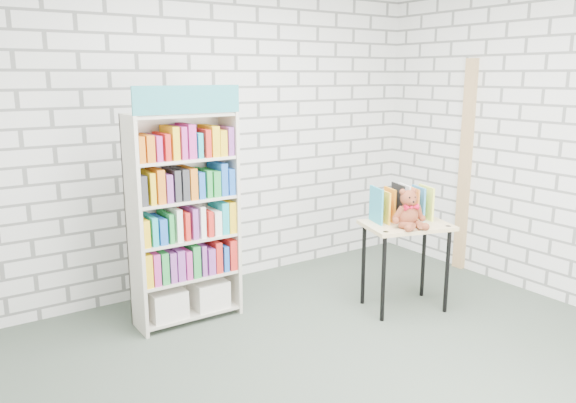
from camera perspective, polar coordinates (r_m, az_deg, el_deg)
ground at (r=4.01m, az=6.72°, el=-16.31°), size 4.50×4.50×0.00m
room_shell at (r=3.52m, az=7.48°, el=10.03°), size 4.52×4.02×2.81m
bookshelf at (r=4.48m, az=-10.51°, el=-1.57°), size 0.83×0.32×1.87m
display_table at (r=4.77m, az=11.90°, el=-3.41°), size 0.80×0.65×0.74m
table_books at (r=4.81m, az=11.39°, el=-0.22°), size 0.52×0.34×0.29m
teddy_bear at (r=4.61m, az=12.18°, el=-1.05°), size 0.29×0.28×0.32m
door_trim at (r=5.86m, az=17.54°, el=3.37°), size 0.05×0.12×2.10m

